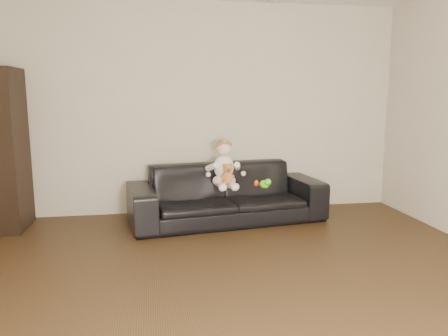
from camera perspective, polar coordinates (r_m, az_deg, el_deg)
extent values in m
plane|color=#3A2614|center=(3.17, 3.44, -18.59)|extent=(5.50, 5.50, 0.00)
plane|color=beige|center=(5.51, -2.90, 7.65)|extent=(5.00, 0.00, 5.00)
imported|color=black|center=(5.18, 0.32, -3.32)|extent=(2.36, 1.18, 0.66)
cube|color=black|center=(5.35, -27.08, 2.08)|extent=(0.45, 0.61, 1.77)
cube|color=silver|center=(5.32, -27.22, 6.35)|extent=(0.18, 0.25, 0.28)
ellipsoid|color=#FBD4DB|center=(5.03, 0.00, -1.66)|extent=(0.30, 0.27, 0.15)
ellipsoid|color=white|center=(5.01, -0.03, 0.13)|extent=(0.26, 0.22, 0.28)
sphere|color=beige|center=(4.97, 0.00, 2.58)|extent=(0.21, 0.21, 0.18)
ellipsoid|color=#8C603F|center=(4.97, -0.02, 2.91)|extent=(0.21, 0.21, 0.13)
cylinder|color=#FBD4DB|center=(4.86, -0.31, -2.34)|extent=(0.11, 0.23, 0.09)
cylinder|color=#FBD4DB|center=(4.87, 0.99, -2.29)|extent=(0.11, 0.23, 0.09)
sphere|color=white|center=(4.74, -0.22, -2.64)|extent=(0.09, 0.09, 0.08)
sphere|color=white|center=(4.76, 1.38, -2.58)|extent=(0.09, 0.09, 0.08)
cylinder|color=white|center=(4.93, -1.58, 0.16)|extent=(0.09, 0.20, 0.12)
cylinder|color=white|center=(4.98, 1.73, 0.25)|extent=(0.09, 0.20, 0.12)
ellipsoid|color=#B77134|center=(4.85, 0.46, -1.25)|extent=(0.14, 0.12, 0.14)
sphere|color=#B77134|center=(4.81, 0.49, -0.07)|extent=(0.11, 0.11, 0.10)
sphere|color=#B77134|center=(4.81, 0.07, 0.37)|extent=(0.04, 0.04, 0.04)
sphere|color=#B77134|center=(4.82, 0.87, 0.39)|extent=(0.04, 0.04, 0.04)
sphere|color=#593819|center=(4.78, 0.58, -0.28)|extent=(0.04, 0.04, 0.04)
ellipsoid|color=#53EB1B|center=(4.97, 5.29, -2.12)|extent=(0.16, 0.17, 0.10)
sphere|color=red|center=(5.06, 4.26, -2.08)|extent=(0.08, 0.08, 0.06)
cylinder|color=#1A2CD1|center=(5.09, 5.16, -2.31)|extent=(0.12, 0.12, 0.01)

